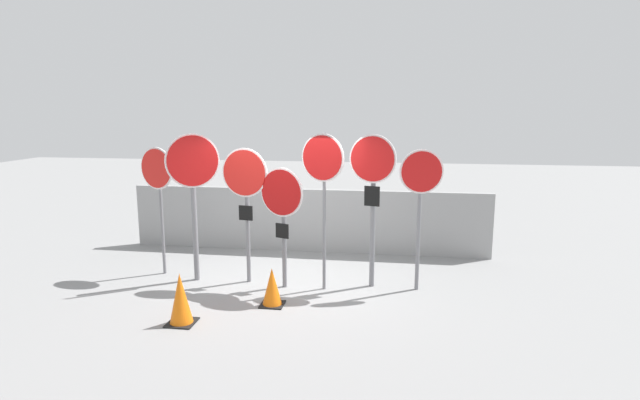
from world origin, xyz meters
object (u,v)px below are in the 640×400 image
(stop_sign_0, at_px, (157,178))
(traffic_cone_1, at_px, (181,299))
(stop_sign_4, at_px, (323,170))
(stop_sign_5, at_px, (373,182))
(stop_sign_6, at_px, (421,187))
(stop_sign_3, at_px, (282,203))
(traffic_cone_0, at_px, (272,287))
(stop_sign_1, at_px, (193,178))
(stop_sign_2, at_px, (245,186))

(stop_sign_0, xyz_separation_m, traffic_cone_1, (1.22, -1.95, -1.39))
(stop_sign_4, bearing_deg, stop_sign_5, 40.76)
(stop_sign_6, relative_size, traffic_cone_1, 3.19)
(stop_sign_3, distance_m, traffic_cone_0, 1.38)
(stop_sign_1, xyz_separation_m, stop_sign_6, (3.76, 0.08, -0.08))
(stop_sign_3, height_order, stop_sign_6, stop_sign_6)
(stop_sign_3, distance_m, traffic_cone_1, 2.21)
(stop_sign_2, bearing_deg, stop_sign_0, -176.89)
(stop_sign_1, distance_m, traffic_cone_1, 2.29)
(traffic_cone_0, bearing_deg, stop_sign_4, 48.96)
(stop_sign_1, height_order, stop_sign_4, stop_sign_4)
(stop_sign_5, bearing_deg, stop_sign_4, -146.64)
(stop_sign_6, bearing_deg, stop_sign_2, 169.67)
(stop_sign_1, distance_m, traffic_cone_0, 2.34)
(traffic_cone_1, bearing_deg, stop_sign_4, 42.21)
(stop_sign_0, relative_size, stop_sign_4, 0.89)
(stop_sign_0, relative_size, stop_sign_1, 0.90)
(stop_sign_2, height_order, stop_sign_6, stop_sign_6)
(stop_sign_1, distance_m, stop_sign_6, 3.77)
(stop_sign_4, relative_size, traffic_cone_0, 4.39)
(stop_sign_0, relative_size, stop_sign_2, 0.99)
(stop_sign_2, distance_m, stop_sign_3, 0.72)
(stop_sign_0, height_order, stop_sign_2, stop_sign_2)
(stop_sign_5, height_order, stop_sign_6, stop_sign_5)
(traffic_cone_0, bearing_deg, stop_sign_5, 35.24)
(stop_sign_5, bearing_deg, stop_sign_2, -162.15)
(stop_sign_5, distance_m, traffic_cone_1, 3.45)
(stop_sign_1, xyz_separation_m, stop_sign_5, (3.00, 0.13, -0.02))
(stop_sign_1, relative_size, stop_sign_3, 1.26)
(stop_sign_4, height_order, stop_sign_6, stop_sign_4)
(stop_sign_2, bearing_deg, stop_sign_3, -3.74)
(traffic_cone_0, xyz_separation_m, traffic_cone_1, (-1.09, -0.83, 0.07))
(traffic_cone_1, bearing_deg, stop_sign_5, 36.10)
(stop_sign_0, distance_m, stop_sign_1, 0.80)
(stop_sign_1, height_order, traffic_cone_1, stop_sign_1)
(stop_sign_0, xyz_separation_m, stop_sign_4, (2.98, -0.36, 0.25))
(stop_sign_0, xyz_separation_m, stop_sign_5, (3.76, -0.10, 0.03))
(stop_sign_6, bearing_deg, stop_sign_4, 176.23)
(stop_sign_1, bearing_deg, stop_sign_6, -31.87)
(stop_sign_0, relative_size, stop_sign_3, 1.14)
(stop_sign_3, xyz_separation_m, stop_sign_6, (2.21, 0.20, 0.29))
(traffic_cone_0, bearing_deg, stop_sign_3, 90.08)
(stop_sign_1, distance_m, stop_sign_5, 3.00)
(stop_sign_2, xyz_separation_m, stop_sign_3, (0.66, -0.16, -0.24))
(stop_sign_3, height_order, traffic_cone_0, stop_sign_3)
(stop_sign_4, distance_m, stop_sign_6, 1.58)
(stop_sign_5, relative_size, traffic_cone_1, 3.50)
(stop_sign_2, distance_m, stop_sign_5, 2.11)
(stop_sign_0, height_order, traffic_cone_0, stop_sign_0)
(stop_sign_2, bearing_deg, stop_sign_6, 10.88)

